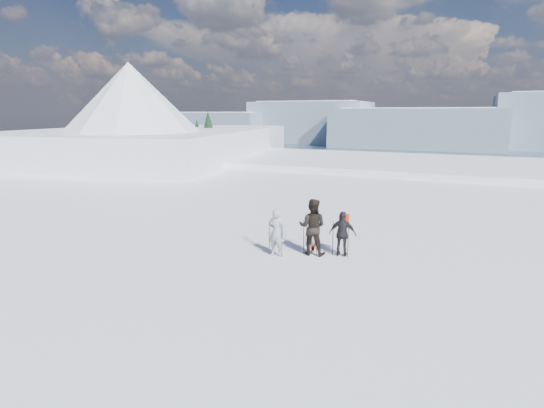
{
  "coord_description": "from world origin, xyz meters",
  "views": [
    {
      "loc": [
        4.46,
        -10.56,
        4.9
      ],
      "look_at": [
        -1.62,
        3.0,
        1.66
      ],
      "focal_mm": 28.0,
      "sensor_mm": 36.0,
      "label": 1
    }
  ],
  "objects": [
    {
      "name": "near_ridge",
      "position": [
        -26.56,
        29.34,
        -3.48
      ],
      "size": [
        31.37,
        35.68,
        25.62
      ],
      "color": "white",
      "rests_on": "ground"
    },
    {
      "name": "skis_loose",
      "position": [
        -0.37,
        4.04,
        0.01
      ],
      "size": [
        0.74,
        1.69,
        0.03
      ],
      "color": "black",
      "rests_on": "ground"
    },
    {
      "name": "backpack",
      "position": [
        0.92,
        3.48,
        1.8
      ],
      "size": [
        0.36,
        0.22,
        0.44
      ],
      "primitive_type": "cube",
      "rotation": [
        0.0,
        0.0,
        3.25
      ],
      "color": "red",
      "rests_on": "skier_pack"
    },
    {
      "name": "lake_basin",
      "position": [
        0.0,
        30.0,
        -6.5
      ],
      "size": [
        820.0,
        820.0,
        71.62
      ],
      "color": "white",
      "rests_on": "ground"
    },
    {
      "name": "skier_dark",
      "position": [
        -0.07,
        2.97,
        0.99
      ],
      "size": [
        1.05,
        0.87,
        1.99
      ],
      "primitive_type": "imported",
      "rotation": [
        0.0,
        0.0,
        3.27
      ],
      "color": "black",
      "rests_on": "ground"
    },
    {
      "name": "ski_poles",
      "position": [
        -0.11,
        2.77,
        0.62
      ],
      "size": [
        2.6,
        0.91,
        1.36
      ],
      "color": "black",
      "rests_on": "ground"
    },
    {
      "name": "skier_grey",
      "position": [
        -1.16,
        2.35,
        0.83
      ],
      "size": [
        0.62,
        0.42,
        1.66
      ],
      "primitive_type": "imported",
      "rotation": [
        0.0,
        0.0,
        3.1
      ],
      "color": "#969BA4",
      "rests_on": "ground"
    },
    {
      "name": "skier_pack",
      "position": [
        0.94,
        3.23,
        0.79
      ],
      "size": [
        0.96,
        0.48,
        1.58
      ],
      "primitive_type": "imported",
      "rotation": [
        0.0,
        0.0,
        3.25
      ],
      "color": "black",
      "rests_on": "ground"
    },
    {
      "name": "far_mountain_range",
      "position": [
        29.6,
        454.78,
        -7.19
      ],
      "size": [
        770.0,
        110.0,
        53.0
      ],
      "color": "slate",
      "rests_on": "ground"
    }
  ]
}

